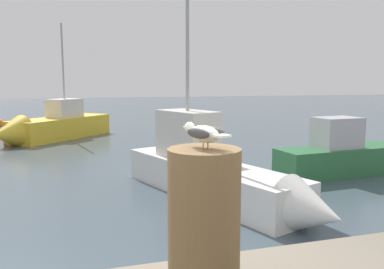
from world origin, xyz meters
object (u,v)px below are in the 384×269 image
(mooring_post, at_px, (204,221))
(boat_white, at_px, (216,173))
(seagull, at_px, (204,133))
(boat_yellow, at_px, (50,127))
(boat_green, at_px, (359,155))

(mooring_post, relative_size, boat_white, 0.15)
(mooring_post, distance_m, seagull, 0.52)
(boat_yellow, height_order, boat_green, boat_yellow)
(mooring_post, height_order, seagull, seagull)
(boat_white, bearing_deg, mooring_post, -110.86)
(boat_white, bearing_deg, boat_yellow, 111.11)
(boat_white, distance_m, boat_green, 4.57)
(mooring_post, bearing_deg, seagull, 113.11)
(seagull, bearing_deg, mooring_post, -66.89)
(boat_yellow, bearing_deg, boat_green, -46.46)
(boat_white, relative_size, boat_green, 1.17)
(boat_green, bearing_deg, mooring_post, -135.27)
(mooring_post, distance_m, boat_green, 9.10)
(boat_white, xyz_separation_m, boat_green, (4.43, 1.14, -0.06))
(boat_green, bearing_deg, boat_yellow, 133.54)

